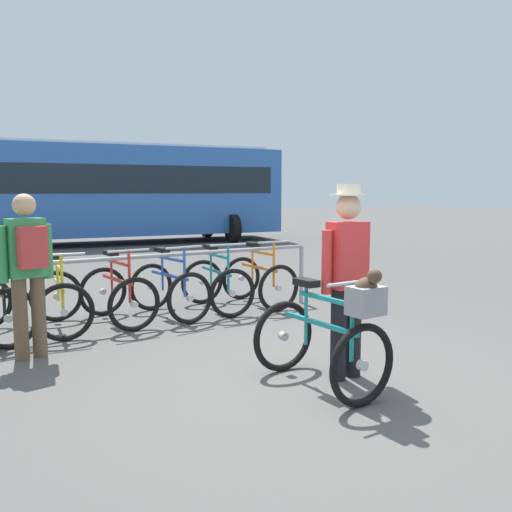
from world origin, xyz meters
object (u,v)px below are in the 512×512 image
(racked_bike_orange, at_px, (259,280))
(pedestrian_with_backpack, at_px, (28,265))
(featured_bicycle, at_px, (329,335))
(racked_bike_yellow, at_px, (60,301))
(racked_bike_teal, at_px, (216,285))
(person_with_featured_bike, at_px, (347,273))
(bus_distant, at_px, (122,188))
(racked_bike_blue, at_px, (170,289))
(racked_bike_red, at_px, (118,295))

(racked_bike_orange, height_order, pedestrian_with_backpack, pedestrian_with_backpack)
(featured_bicycle, bearing_deg, racked_bike_yellow, 118.54)
(racked_bike_teal, bearing_deg, racked_bike_orange, 4.50)
(person_with_featured_bike, distance_m, bus_distant, 13.62)
(racked_bike_orange, xyz_separation_m, pedestrian_with_backpack, (-3.20, -1.22, 0.57))
(pedestrian_with_backpack, distance_m, bus_distant, 12.25)
(racked_bike_orange, bearing_deg, pedestrian_with_backpack, -159.14)
(pedestrian_with_backpack, xyz_separation_m, bus_distant, (3.79, 11.62, 0.80))
(racked_bike_yellow, distance_m, featured_bicycle, 3.55)
(racked_bike_blue, xyz_separation_m, pedestrian_with_backpack, (-1.81, -1.11, 0.57))
(racked_bike_red, xyz_separation_m, bus_distant, (2.68, 10.57, 1.37))
(racked_bike_red, relative_size, pedestrian_with_backpack, 0.73)
(racked_bike_teal, xyz_separation_m, bus_distant, (1.28, 10.46, 1.37))
(person_with_featured_bike, height_order, pedestrian_with_backpack, person_with_featured_bike)
(racked_bike_yellow, relative_size, bus_distant, 0.11)
(pedestrian_with_backpack, height_order, bus_distant, bus_distant)
(racked_bike_orange, distance_m, bus_distant, 10.51)
(person_with_featured_bike, bearing_deg, pedestrian_with_backpack, 142.01)
(racked_bike_red, bearing_deg, pedestrian_with_backpack, -136.45)
(pedestrian_with_backpack, bearing_deg, bus_distant, 71.94)
(bus_distant, bearing_deg, racked_bike_red, -104.22)
(bus_distant, bearing_deg, racked_bike_teal, -96.99)
(racked_bike_blue, relative_size, bus_distant, 0.12)
(racked_bike_orange, bearing_deg, featured_bicycle, -108.17)
(racked_bike_orange, xyz_separation_m, bus_distant, (0.58, 10.40, 1.37))
(racked_bike_blue, xyz_separation_m, featured_bicycle, (0.30, -3.23, 0.12))
(racked_bike_orange, relative_size, person_with_featured_bike, 0.67)
(racked_bike_yellow, relative_size, racked_bike_red, 0.93)
(racked_bike_yellow, bearing_deg, racked_bike_teal, 4.50)
(racked_bike_yellow, xyz_separation_m, featured_bicycle, (1.70, -3.12, 0.12))
(racked_bike_yellow, bearing_deg, pedestrian_with_backpack, -112.41)
(racked_bike_red, xyz_separation_m, pedestrian_with_backpack, (-1.11, -1.06, 0.57))
(pedestrian_with_backpack, bearing_deg, featured_bicycle, -45.12)
(racked_bike_blue, xyz_separation_m, racked_bike_teal, (0.70, 0.05, 0.00))
(racked_bike_yellow, xyz_separation_m, person_with_featured_bike, (2.02, -2.90, 0.58))
(racked_bike_teal, distance_m, bus_distant, 10.62)
(racked_bike_blue, xyz_separation_m, person_with_featured_bike, (0.63, -3.01, 0.58))
(featured_bicycle, xyz_separation_m, pedestrian_with_backpack, (-2.11, 2.12, 0.45))
(person_with_featured_bike, bearing_deg, featured_bicycle, -146.87)
(pedestrian_with_backpack, bearing_deg, person_with_featured_bike, -37.99)
(pedestrian_with_backpack, bearing_deg, racked_bike_red, 43.55)
(racked_bike_yellow, relative_size, racked_bike_teal, 0.99)
(featured_bicycle, height_order, bus_distant, bus_distant)
(racked_bike_orange, bearing_deg, bus_distant, 86.78)
(racked_bike_teal, bearing_deg, racked_bike_blue, -175.50)
(racked_bike_red, height_order, racked_bike_teal, same)
(racked_bike_yellow, relative_size, featured_bicycle, 0.90)
(featured_bicycle, distance_m, person_with_featured_bike, 0.61)
(racked_bike_yellow, distance_m, racked_bike_orange, 2.80)
(racked_bike_orange, bearing_deg, racked_bike_yellow, -175.50)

